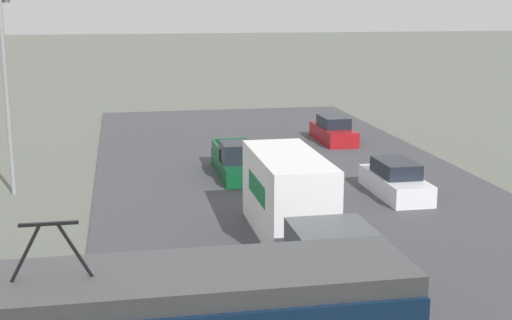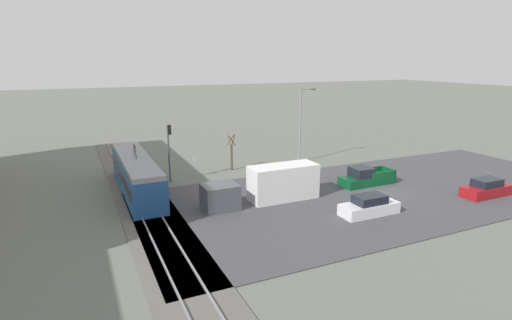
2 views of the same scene
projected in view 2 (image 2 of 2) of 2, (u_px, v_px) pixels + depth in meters
ground_plane at (381, 192)px, 36.82m from camera, size 320.00×320.00×0.00m
road_surface at (381, 191)px, 36.81m from camera, size 18.47×43.83×0.08m
rail_bed at (158, 230)px, 28.53m from camera, size 67.24×4.40×0.22m
light_rail_tram at (137, 175)px, 36.32m from camera, size 14.25×2.78×4.38m
box_truck at (269, 185)px, 33.90m from camera, size 2.34×10.17×3.01m
pickup_truck at (366, 178)px, 38.64m from camera, size 2.03×5.52×1.78m
sedan_car_0 at (486, 189)px, 35.38m from camera, size 1.78×4.68×1.58m
sedan_car_1 at (369, 206)px, 31.18m from camera, size 1.79×4.77×1.56m
traffic_light_pole at (169, 146)px, 38.83m from camera, size 0.28×0.47×5.76m
street_tree at (232, 154)px, 43.66m from camera, size 0.98×0.82×4.11m
street_lamp_near_crossing at (302, 120)px, 46.43m from camera, size 0.36×1.95×8.72m
no_parking_sign at (194, 165)px, 40.97m from camera, size 0.32×0.08×2.21m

